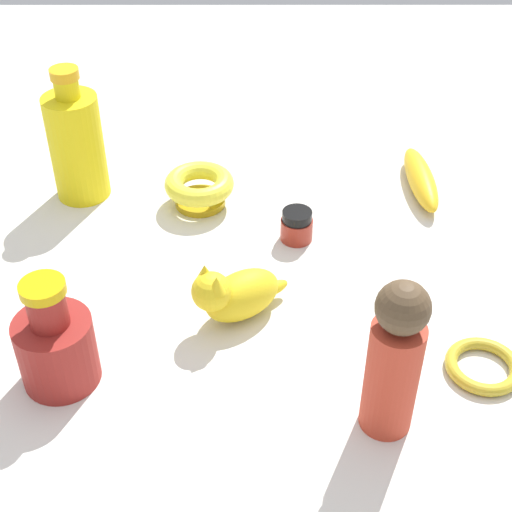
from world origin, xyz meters
name	(u,v)px	position (x,y,z in m)	size (l,w,h in m)	color
ground	(256,290)	(0.00, 0.00, 0.00)	(2.00, 2.00, 0.00)	silver
person_figure_adult	(395,360)	(-0.14, 0.21, 0.09)	(0.07, 0.07, 0.19)	#BA3925
cat_figurine	(235,293)	(0.02, 0.05, 0.04)	(0.12, 0.10, 0.09)	yellow
nail_polish_jar	(297,225)	(-0.06, -0.11, 0.02)	(0.04, 0.04, 0.05)	maroon
bowl	(200,187)	(0.08, -0.19, 0.03)	(0.10, 0.10, 0.05)	#B49313
bottle_short	(56,344)	(0.22, 0.15, 0.05)	(0.09, 0.09, 0.14)	maroon
bottle_tall	(77,144)	(0.26, -0.22, 0.08)	(0.08, 0.08, 0.20)	yellow
banana	(421,179)	(-0.25, -0.23, 0.02)	(0.17, 0.04, 0.04)	yellow
bangle	(484,366)	(-0.26, 0.14, 0.01)	(0.09, 0.09, 0.01)	gold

